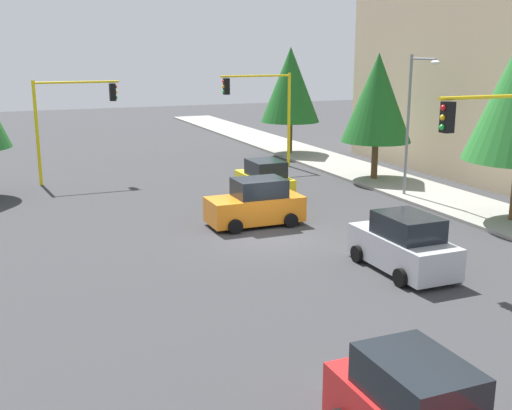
# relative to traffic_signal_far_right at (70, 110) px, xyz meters

# --- Properties ---
(ground_plane) EXTENTS (120.00, 120.00, 0.00)m
(ground_plane) POSITION_rel_traffic_signal_far_right_xyz_m (14.00, 5.69, -4.00)
(ground_plane) COLOR #353538
(sidewalk_kerb) EXTENTS (80.00, 4.00, 0.15)m
(sidewalk_kerb) POSITION_rel_traffic_signal_far_right_xyz_m (9.00, 16.19, -3.93)
(sidewalk_kerb) COLOR gray
(sidewalk_kerb) RESTS_ON ground
(lane_arrow_near) EXTENTS (2.40, 1.10, 1.10)m
(lane_arrow_near) POSITION_rel_traffic_signal_far_right_xyz_m (25.51, 2.69, -4.00)
(lane_arrow_near) COLOR silver
(lane_arrow_near) RESTS_ON ground
(apartment_block) EXTENTS (17.57, 9.30, 14.78)m
(apartment_block) POSITION_rel_traffic_signal_far_right_xyz_m (5.49, 24.19, 3.40)
(apartment_block) COLOR beige
(apartment_block) RESTS_ON ground
(traffic_signal_far_right) EXTENTS (0.36, 4.59, 5.65)m
(traffic_signal_far_right) POSITION_rel_traffic_signal_far_right_xyz_m (0.00, 0.00, 0.00)
(traffic_signal_far_right) COLOR yellow
(traffic_signal_far_right) RESTS_ON ground
(traffic_signal_near_left) EXTENTS (0.36, 4.59, 5.91)m
(traffic_signal_near_left) POSITION_rel_traffic_signal_far_right_xyz_m (20.00, 11.43, 0.17)
(traffic_signal_near_left) COLOR yellow
(traffic_signal_near_left) RESTS_ON ground
(traffic_signal_far_left) EXTENTS (0.36, 4.59, 5.83)m
(traffic_signal_far_left) POSITION_rel_traffic_signal_far_right_xyz_m (-0.00, 11.41, 0.11)
(traffic_signal_far_left) COLOR yellow
(traffic_signal_far_left) RESTS_ON ground
(street_lamp_curbside) EXTENTS (2.15, 0.28, 7.00)m
(street_lamp_curbside) POSITION_rel_traffic_signal_far_right_xyz_m (10.39, 14.89, 0.35)
(street_lamp_curbside) COLOR slate
(street_lamp_curbside) RESTS_ON ground
(tree_roadside_far) EXTENTS (4.07, 4.07, 7.43)m
(tree_roadside_far) POSITION_rel_traffic_signal_far_right_xyz_m (-4.00, 15.19, 0.87)
(tree_roadside_far) COLOR brown
(tree_roadside_far) RESTS_ON ground
(tree_roadside_mid) EXTENTS (3.88, 3.88, 7.08)m
(tree_roadside_mid) POSITION_rel_traffic_signal_far_right_xyz_m (6.00, 15.69, 0.64)
(tree_roadside_mid) COLOR brown
(tree_roadside_mid) RESTS_ON ground
(car_silver) EXTENTS (4.13, 2.11, 1.98)m
(car_silver) POSITION_rel_traffic_signal_far_right_xyz_m (19.19, 8.29, -3.10)
(car_silver) COLOR #B2B5BA
(car_silver) RESTS_ON ground
(car_orange) EXTENTS (2.11, 3.99, 1.98)m
(car_orange) POSITION_rel_traffic_signal_far_right_xyz_m (12.00, 5.95, -3.10)
(car_orange) COLOR orange
(car_orange) RESTS_ON ground
(car_yellow) EXTENTS (3.72, 2.05, 1.98)m
(car_yellow) POSITION_rel_traffic_signal_far_right_xyz_m (7.81, 8.16, -3.11)
(car_yellow) COLOR yellow
(car_yellow) RESTS_ON ground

